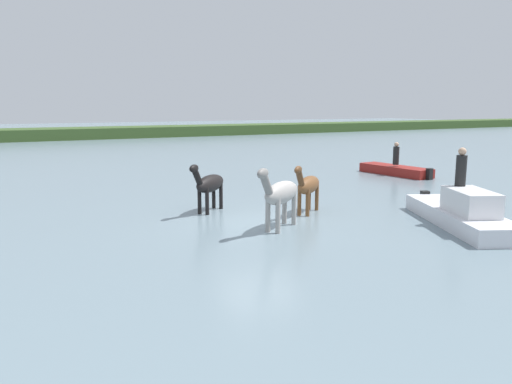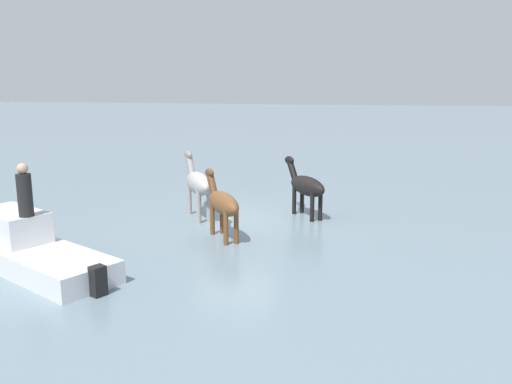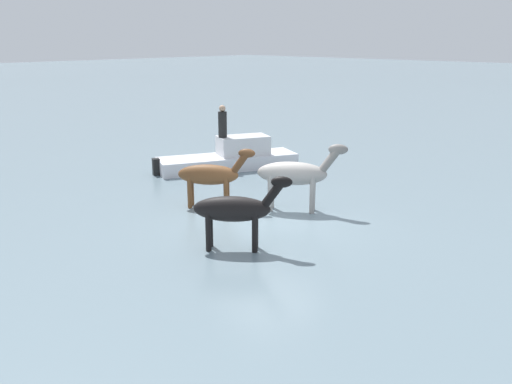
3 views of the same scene
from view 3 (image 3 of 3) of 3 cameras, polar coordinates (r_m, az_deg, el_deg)
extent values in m
plane|color=slate|center=(14.84, 1.42, -3.05)|extent=(196.45, 196.45, 0.00)
ellipsoid|color=black|center=(12.61, -2.53, -1.77)|extent=(1.71, 1.56, 0.60)
cylinder|color=black|center=(12.86, -0.05, -3.73)|extent=(0.13, 0.13, 0.99)
cylinder|color=black|center=(12.59, -0.14, -4.17)|extent=(0.13, 0.13, 0.99)
cylinder|color=black|center=(12.97, -4.80, -3.61)|extent=(0.13, 0.13, 0.99)
cylinder|color=black|center=(12.70, -4.99, -4.04)|extent=(0.13, 0.13, 0.99)
cylinder|color=black|center=(12.43, 1.80, -0.15)|extent=(0.55, 0.51, 0.66)
ellipsoid|color=black|center=(12.35, 2.69, 1.04)|extent=(0.51, 0.47, 0.26)
ellipsoid|color=#9E9993|center=(15.47, 3.77, 1.95)|extent=(1.96, 1.60, 0.67)
cylinder|color=#9E9993|center=(15.72, 5.95, 0.06)|extent=(0.15, 0.15, 1.09)
cylinder|color=#9E9993|center=(15.41, 5.87, -0.26)|extent=(0.15, 0.15, 1.09)
cylinder|color=#9E9993|center=(15.83, 1.65, 0.25)|extent=(0.15, 0.15, 1.09)
cylinder|color=#9E9993|center=(15.53, 1.49, -0.06)|extent=(0.15, 0.15, 1.09)
cylinder|color=slate|center=(15.31, 7.72, 3.35)|extent=(0.63, 0.53, 0.73)
ellipsoid|color=slate|center=(15.24, 8.55, 4.41)|extent=(0.58, 0.50, 0.29)
ellipsoid|color=brown|center=(15.84, -5.01, 1.82)|extent=(1.71, 1.50, 0.60)
cylinder|color=brown|center=(16.01, -3.00, 0.20)|extent=(0.13, 0.13, 0.98)
cylinder|color=brown|center=(15.74, -3.16, -0.08)|extent=(0.13, 0.13, 0.98)
cylinder|color=brown|center=(16.21, -6.71, 0.31)|extent=(0.13, 0.13, 0.98)
cylinder|color=brown|center=(15.94, -6.93, 0.03)|extent=(0.13, 0.13, 0.98)
cylinder|color=#50311A|center=(15.60, -1.65, 3.11)|extent=(0.55, 0.49, 0.65)
ellipsoid|color=#50311A|center=(15.52, -0.97, 4.06)|extent=(0.51, 0.46, 0.26)
cube|color=silver|center=(20.69, -2.97, 2.93)|extent=(3.52, 5.34, 0.66)
cube|color=silver|center=(20.75, -1.35, 4.89)|extent=(1.72, 2.13, 0.70)
cube|color=black|center=(20.02, -10.35, 2.46)|extent=(0.36, 0.34, 0.71)
cylinder|color=black|center=(20.38, -3.50, 7.03)|extent=(0.32, 0.32, 0.95)
sphere|color=tan|center=(20.30, -3.53, 8.68)|extent=(0.24, 0.24, 0.24)
camera|label=1|loc=(23.97, 39.36, 9.61)|focal=34.46mm
camera|label=2|loc=(25.13, -33.01, 11.66)|focal=36.33mm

